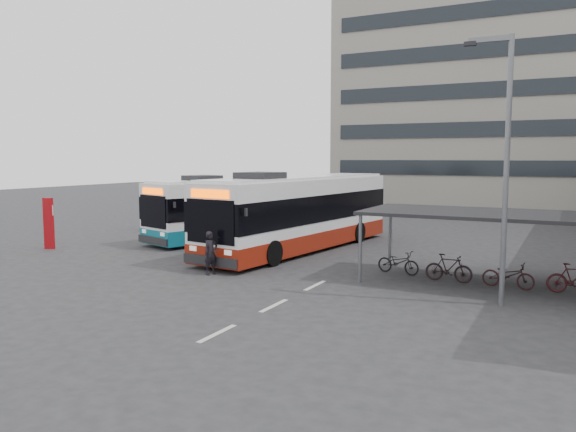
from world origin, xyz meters
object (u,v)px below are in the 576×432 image
at_px(bus_teal, 245,208).
at_px(pedestrian, 211,253).
at_px(lamp_post, 503,154).
at_px(bus_main, 300,213).

relative_size(bus_teal, pedestrian, 7.27).
bearing_deg(lamp_post, pedestrian, -179.74).
xyz_separation_m(bus_teal, pedestrian, (4.21, -9.38, -0.80)).
height_order(bus_teal, lamp_post, lamp_post).
height_order(bus_main, bus_teal, bus_main).
relative_size(pedestrian, lamp_post, 0.21).
bearing_deg(lamp_post, bus_main, 145.13).
distance_m(pedestrian, lamp_post, 10.90).
bearing_deg(bus_main, pedestrian, -87.25).
height_order(bus_main, lamp_post, lamp_post).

